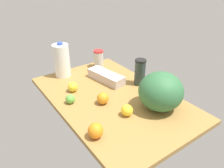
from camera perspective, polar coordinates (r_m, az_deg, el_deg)
The scene contains 11 objects.
countertop at distance 155.31cm, azimuth 0.00°, elevation -3.72°, with size 120.00×76.00×3.00cm, color #A0763C.
egg_carton at distance 173.67cm, azimuth -1.61°, elevation 1.91°, with size 32.59×10.97×7.00cm, color beige.
watermelon at distance 139.79cm, azimuth 12.63°, elevation -1.89°, with size 28.20×28.20×24.55cm, color #326B3E.
shaker_bottle at distance 167.12cm, azimuth 7.30°, elevation 3.11°, with size 8.45×8.45×20.33cm.
milk_jug at distance 182.62cm, azimuth -12.99°, elevation 6.01°, with size 12.90×12.90×28.61cm.
tumbler_cup at distance 196.75cm, azimuth -3.52°, elevation 6.60°, with size 8.70×8.70×15.64cm.
orange_loose at distance 145.14cm, azimuth -2.40°, elevation -3.73°, with size 7.99×7.99×7.99cm, color orange.
lemon_near_front at distance 161.49cm, azimuth -10.22°, elevation -0.71°, with size 7.36×7.36×7.36cm, color yellow.
orange_beside_bowl at distance 119.04cm, azimuth -4.31°, elevation -12.07°, with size 8.50×8.50×8.50cm, color orange.
lime_by_jug at distance 148.53cm, azimuth -10.83°, elevation -3.83°, with size 6.33×6.33×6.33cm, color #62B442.
lemon_far_back at distance 134.56cm, azimuth 3.94°, elevation -6.87°, with size 7.34×7.34×7.34cm, color yellow.
Camera 1 is at (106.97, -75.63, 84.92)cm, focal length 35.00 mm.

